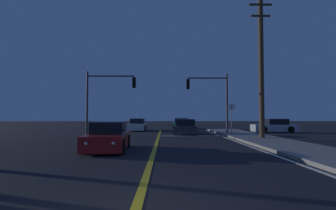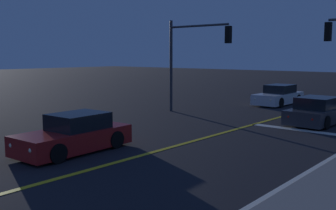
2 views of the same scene
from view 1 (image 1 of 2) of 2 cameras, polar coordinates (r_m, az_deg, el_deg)
The scene contains 13 objects.
sidewalk_right at distance 15.50m, azimuth 23.84°, elevation -7.83°, with size 3.20×34.05×0.15m, color gray.
lane_line_center at distance 14.15m, azimuth -2.69°, elevation -8.85°, with size 0.20×32.16×0.01m, color gold.
lane_line_edge_right at distance 14.84m, azimuth 17.26°, elevation -8.44°, with size 0.16×32.16×0.01m, color silver.
stop_bar at distance 22.17m, azimuth 4.92°, elevation -6.47°, with size 5.26×0.50×0.01m, color silver.
car_parked_curb_charcoal at distance 24.35m, azimuth 3.63°, elevation -4.74°, with size 2.09×4.35×1.34m.
car_lead_oncoming_silver at distance 28.82m, azimuth 21.42°, elevation -4.21°, with size 4.24×1.81×1.34m.
car_side_waiting_red at distance 13.35m, azimuth -12.41°, elevation -6.71°, with size 1.99×4.23×1.34m.
car_distant_tail_teal at distance 34.19m, azimuth 2.79°, elevation -4.04°, with size 2.01×4.55×1.34m.
car_following_oncoming_white at distance 30.40m, azimuth -6.39°, elevation -4.25°, with size 1.89×4.53×1.34m.
traffic_signal_near_right at distance 24.75m, azimuth 9.16°, elevation 2.36°, with size 3.73×0.28×5.43m.
traffic_signal_far_left at distance 23.54m, azimuth -12.94°, elevation 2.63°, with size 4.18×0.28×5.39m.
utility_pole_right at distance 20.09m, azimuth 18.94°, elevation 7.91°, with size 1.59×0.34×10.00m.
street_sign_corner at distance 22.14m, azimuth 13.13°, elevation -1.96°, with size 0.56×0.13×2.58m.
Camera 1 is at (0.50, -4.59, 1.62)m, focal length 29.11 mm.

